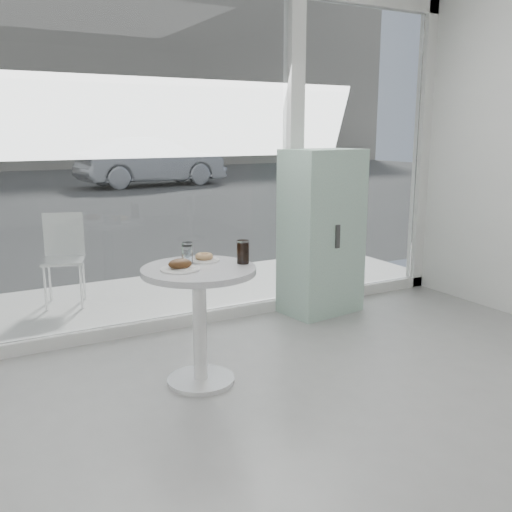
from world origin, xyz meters
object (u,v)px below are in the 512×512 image
plate_fritter (181,266)px  patio_chair (64,253)px  cola_glass (243,252)px  mint_cabinet (322,232)px  main_table (199,301)px  water_tumbler_b (187,252)px  water_tumbler_a (187,256)px  car_silver (152,162)px  plate_donut (204,258)px

plate_fritter → patio_chair: bearing=98.5°
patio_chair → cola_glass: cola_glass is taller
mint_cabinet → plate_fritter: (-1.68, -0.87, 0.07)m
main_table → patio_chair: size_ratio=0.93×
mint_cabinet → plate_fritter: size_ratio=5.93×
cola_glass → water_tumbler_b: bearing=132.9°
water_tumbler_a → main_table: bearing=-79.9°
plate_fritter → main_table: bearing=3.5°
car_silver → water_tumbler_b: car_silver is taller
patio_chair → car_silver: car_silver is taller
mint_cabinet → water_tumbler_b: 1.65m
patio_chair → car_silver: size_ratio=0.19×
main_table → car_silver: bearing=72.2°
water_tumbler_b → cola_glass: (0.27, -0.29, 0.02)m
main_table → plate_fritter: bearing=-176.5°
main_table → plate_donut: bearing=54.6°
plate_fritter → cola_glass: (0.42, -0.03, 0.05)m
mint_cabinet → water_tumbler_b: mint_cabinet is taller
plate_donut → cola_glass: cola_glass is taller
plate_fritter → plate_donut: (0.23, 0.15, -0.01)m
plate_donut → cola_glass: 0.27m
mint_cabinet → water_tumbler_b: bearing=-165.4°
plate_fritter → plate_donut: 0.27m
mint_cabinet → cola_glass: bearing=-151.8°
main_table → mint_cabinet: bearing=28.9°
main_table → plate_donut: 0.30m
cola_glass → patio_chair: bearing=109.0°
main_table → plate_fritter: (-0.12, -0.01, 0.25)m
plate_donut → cola_glass: bearing=-43.7°
plate_donut → cola_glass: size_ratio=1.32×
plate_fritter → water_tumbler_a: 0.17m
car_silver → plate_fritter: bearing=156.5°
main_table → plate_fritter: 0.28m
mint_cabinet → patio_chair: 2.34m
mint_cabinet → patio_chair: (-1.99, 1.22, -0.21)m
plate_donut → cola_glass: (0.19, -0.18, 0.05)m
mint_cabinet → water_tumbler_a: 1.74m
plate_fritter → water_tumbler_a: bearing=53.8°
car_silver → cola_glass: (-3.98, -13.32, 0.13)m
mint_cabinet → water_tumbler_b: (-1.53, -0.61, 0.09)m
plate_fritter → water_tumbler_b: size_ratio=2.12×
patio_chair → plate_fritter: patio_chair is taller
mint_cabinet → car_silver: size_ratio=0.34×
water_tumbler_a → plate_fritter: bearing=-126.2°
plate_donut → water_tumbler_a: (-0.13, -0.02, 0.03)m
main_table → car_silver: size_ratio=0.18×
main_table → water_tumbler_b: bearing=83.3°
main_table → water_tumbler_a: size_ratio=6.57×
main_table → plate_donut: size_ratio=3.84×
water_tumbler_a → cola_glass: bearing=-27.3°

